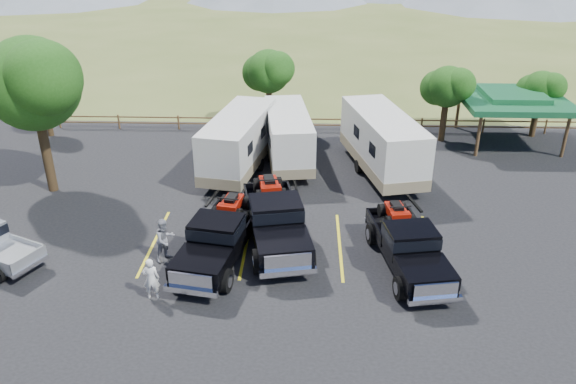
{
  "coord_description": "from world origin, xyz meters",
  "views": [
    {
      "loc": [
        0.53,
        -16.64,
        12.54
      ],
      "look_at": [
        -0.28,
        5.94,
        1.6
      ],
      "focal_mm": 35.0,
      "sensor_mm": 36.0,
      "label": 1
    }
  ],
  "objects_px": {
    "trailer_left": "(239,143)",
    "rig_left": "(219,236)",
    "tree_big_nw": "(32,84)",
    "trailer_center": "(288,137)",
    "person_a": "(151,279)",
    "trailer_right": "(382,143)",
    "rig_center": "(275,218)",
    "rig_right": "(408,244)",
    "person_b": "(165,240)",
    "pavilion": "(512,99)"
  },
  "relations": [
    {
      "from": "trailer_left",
      "to": "person_b",
      "type": "relative_size",
      "value": 4.99
    },
    {
      "from": "pavilion",
      "to": "person_a",
      "type": "distance_m",
      "value": 24.82
    },
    {
      "from": "trailer_left",
      "to": "person_a",
      "type": "relative_size",
      "value": 5.48
    },
    {
      "from": "rig_right",
      "to": "trailer_center",
      "type": "xyz_separation_m",
      "value": [
        -5.12,
        10.45,
        0.58
      ]
    },
    {
      "from": "trailer_right",
      "to": "rig_left",
      "type": "bearing_deg",
      "value": -143.16
    },
    {
      "from": "trailer_center",
      "to": "trailer_right",
      "type": "relative_size",
      "value": 0.91
    },
    {
      "from": "person_b",
      "to": "trailer_center",
      "type": "bearing_deg",
      "value": 17.34
    },
    {
      "from": "tree_big_nw",
      "to": "trailer_right",
      "type": "height_order",
      "value": "tree_big_nw"
    },
    {
      "from": "tree_big_nw",
      "to": "trailer_center",
      "type": "bearing_deg",
      "value": 18.37
    },
    {
      "from": "rig_left",
      "to": "trailer_center",
      "type": "relative_size",
      "value": 0.76
    },
    {
      "from": "rig_center",
      "to": "trailer_left",
      "type": "distance_m",
      "value": 7.83
    },
    {
      "from": "tree_big_nw",
      "to": "rig_right",
      "type": "height_order",
      "value": "tree_big_nw"
    },
    {
      "from": "trailer_right",
      "to": "person_a",
      "type": "distance_m",
      "value": 15.16
    },
    {
      "from": "rig_left",
      "to": "rig_center",
      "type": "xyz_separation_m",
      "value": [
        2.18,
        1.48,
        0.08
      ]
    },
    {
      "from": "pavilion",
      "to": "trailer_right",
      "type": "bearing_deg",
      "value": -148.06
    },
    {
      "from": "rig_left",
      "to": "tree_big_nw",
      "type": "bearing_deg",
      "value": 157.84
    },
    {
      "from": "trailer_left",
      "to": "rig_left",
      "type": "bearing_deg",
      "value": -78.15
    },
    {
      "from": "rig_left",
      "to": "trailer_right",
      "type": "height_order",
      "value": "trailer_right"
    },
    {
      "from": "tree_big_nw",
      "to": "trailer_left",
      "type": "relative_size",
      "value": 0.85
    },
    {
      "from": "tree_big_nw",
      "to": "person_b",
      "type": "relative_size",
      "value": 4.26
    },
    {
      "from": "person_a",
      "to": "person_b",
      "type": "distance_m",
      "value": 2.62
    },
    {
      "from": "rig_left",
      "to": "trailer_left",
      "type": "height_order",
      "value": "trailer_left"
    },
    {
      "from": "rig_left",
      "to": "trailer_center",
      "type": "height_order",
      "value": "trailer_center"
    },
    {
      "from": "person_b",
      "to": "pavilion",
      "type": "bearing_deg",
      "value": -10.38
    },
    {
      "from": "rig_center",
      "to": "trailer_left",
      "type": "relative_size",
      "value": 0.78
    },
    {
      "from": "rig_left",
      "to": "person_a",
      "type": "bearing_deg",
      "value": -115.78
    },
    {
      "from": "rig_left",
      "to": "rig_right",
      "type": "bearing_deg",
      "value": 8.17
    },
    {
      "from": "rig_right",
      "to": "person_a",
      "type": "xyz_separation_m",
      "value": [
        -9.61,
        -2.52,
        -0.15
      ]
    },
    {
      "from": "trailer_left",
      "to": "trailer_center",
      "type": "xyz_separation_m",
      "value": [
        2.62,
        1.23,
        -0.1
      ]
    },
    {
      "from": "pavilion",
      "to": "rig_left",
      "type": "bearing_deg",
      "value": -138.48
    },
    {
      "from": "tree_big_nw",
      "to": "pavilion",
      "type": "xyz_separation_m",
      "value": [
        25.55,
        7.97,
        -2.81
      ]
    },
    {
      "from": "trailer_center",
      "to": "person_a",
      "type": "bearing_deg",
      "value": -116.6
    },
    {
      "from": "trailer_right",
      "to": "pavilion",
      "type": "bearing_deg",
      "value": 19.09
    },
    {
      "from": "rig_center",
      "to": "rig_left",
      "type": "bearing_deg",
      "value": -157.13
    },
    {
      "from": "rig_right",
      "to": "trailer_right",
      "type": "height_order",
      "value": "trailer_right"
    },
    {
      "from": "trailer_center",
      "to": "tree_big_nw",
      "type": "bearing_deg",
      "value": -169.11
    },
    {
      "from": "pavilion",
      "to": "rig_left",
      "type": "height_order",
      "value": "pavilion"
    },
    {
      "from": "tree_big_nw",
      "to": "person_b",
      "type": "height_order",
      "value": "tree_big_nw"
    },
    {
      "from": "trailer_center",
      "to": "person_b",
      "type": "relative_size",
      "value": 4.7
    },
    {
      "from": "rig_right",
      "to": "pavilion",
      "type": "bearing_deg",
      "value": 50.27
    },
    {
      "from": "tree_big_nw",
      "to": "person_a",
      "type": "height_order",
      "value": "tree_big_nw"
    },
    {
      "from": "rig_center",
      "to": "tree_big_nw",
      "type": "bearing_deg",
      "value": 147.09
    },
    {
      "from": "trailer_right",
      "to": "person_b",
      "type": "bearing_deg",
      "value": -149.75
    },
    {
      "from": "rig_right",
      "to": "trailer_left",
      "type": "bearing_deg",
      "value": 120.53
    },
    {
      "from": "rig_center",
      "to": "rig_right",
      "type": "relative_size",
      "value": 1.12
    },
    {
      "from": "pavilion",
      "to": "tree_big_nw",
      "type": "bearing_deg",
      "value": -162.66
    },
    {
      "from": "rig_right",
      "to": "trailer_center",
      "type": "bearing_deg",
      "value": 106.61
    },
    {
      "from": "pavilion",
      "to": "person_a",
      "type": "height_order",
      "value": "pavilion"
    },
    {
      "from": "rig_right",
      "to": "trailer_left",
      "type": "height_order",
      "value": "trailer_left"
    },
    {
      "from": "rig_center",
      "to": "person_a",
      "type": "bearing_deg",
      "value": -145.94
    }
  ]
}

